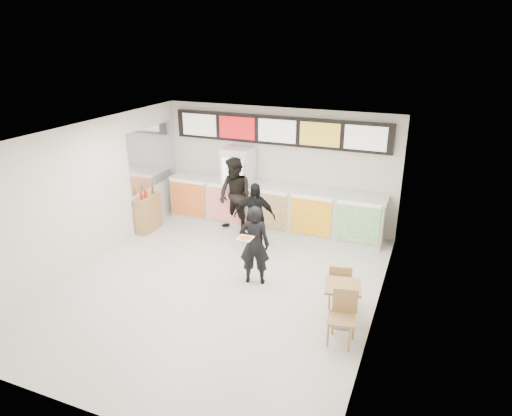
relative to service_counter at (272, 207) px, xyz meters
The scene contains 15 objects.
floor 3.15m from the service_counter, 90.00° to the right, with size 7.00×7.00×0.00m, color beige.
ceiling 3.93m from the service_counter, 90.00° to the right, with size 7.00×7.00×0.00m, color white.
wall_back 1.01m from the service_counter, 90.00° to the left, with size 6.00×6.00×0.00m, color silver.
wall_left 4.41m from the service_counter, 134.13° to the right, with size 7.00×7.00×0.00m, color silver.
wall_right 4.41m from the service_counter, 45.87° to the right, with size 7.00×7.00×0.00m, color silver.
service_counter is the anchor object (origin of this frame).
menu_board 1.90m from the service_counter, 90.00° to the left, with size 5.50×0.14×0.70m.
drinks_fridge 1.03m from the service_counter, behind, with size 0.70×0.67×2.00m.
mirror_panel 3.28m from the service_counter, 167.87° to the right, with size 0.01×2.00×1.50m, color #B2B7BF.
customer_main 2.73m from the service_counter, 77.09° to the right, with size 0.59×0.39×1.62m, color black.
customer_left 1.01m from the service_counter, 144.73° to the right, with size 0.92×0.72×1.89m, color black.
customer_mid 1.34m from the service_counter, 87.33° to the right, with size 0.94×0.39×1.61m, color black.
pizza_slice 3.22m from the service_counter, 78.91° to the right, with size 0.36×0.36×0.02m.
cafe_table 4.22m from the service_counter, 53.63° to the right, with size 0.73×1.56×0.88m.
condiment_ledge 3.10m from the service_counter, 155.48° to the right, with size 0.32×0.80×1.06m.
Camera 1 is at (3.65, -6.97, 4.65)m, focal length 32.00 mm.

